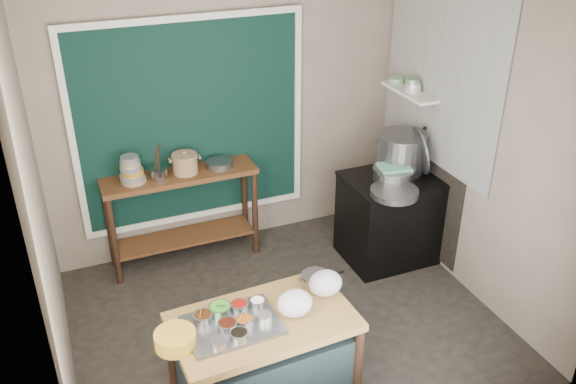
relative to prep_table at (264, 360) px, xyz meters
name	(u,v)px	position (x,y,z in m)	size (l,w,h in m)	color
floor	(285,322)	(0.47, 0.75, -0.39)	(3.50, 3.00, 0.02)	#2F2A24
back_wall	(226,112)	(0.47, 2.26, 1.02)	(3.50, 0.02, 2.80)	#7B6D5E
left_wall	(39,222)	(-1.29, 0.75, 1.02)	(0.02, 3.00, 2.80)	#7B6D5E
right_wall	(475,142)	(2.23, 0.75, 1.02)	(0.02, 3.00, 2.80)	#7B6D5E
curtain_panel	(192,123)	(0.12, 2.22, 0.98)	(2.10, 0.02, 1.90)	black
curtain_frame	(192,124)	(0.12, 2.21, 0.98)	(2.22, 0.03, 2.02)	beige
tile_panel	(441,74)	(2.20, 1.30, 1.48)	(0.02, 1.70, 1.70)	#B2B2AA
soot_patch	(422,183)	(2.21, 1.40, 0.32)	(0.01, 1.30, 1.30)	black
wall_shelf	(410,92)	(2.10, 1.60, 1.23)	(0.22, 0.70, 0.03)	beige
prep_table	(264,360)	(0.00, 0.00, 0.00)	(1.25, 0.72, 0.75)	olive
back_counter	(183,217)	(-0.08, 2.03, 0.10)	(1.45, 0.40, 0.95)	#533217
stove_block	(391,219)	(1.82, 1.30, 0.05)	(0.90, 0.68, 0.85)	black
stove_top	(395,179)	(1.82, 1.30, 0.49)	(0.92, 0.69, 0.03)	black
condiment_tray	(232,325)	(-0.22, 0.00, 0.39)	(0.63, 0.45, 0.03)	gray
condiment_bowls	(231,318)	(-0.22, 0.02, 0.43)	(0.52, 0.44, 0.06)	gray
yellow_basin	(175,339)	(-0.61, -0.03, 0.43)	(0.27, 0.27, 0.10)	#B98631
saucepan	(316,281)	(0.48, 0.18, 0.43)	(0.22, 0.22, 0.12)	gray
plastic_bag_a	(295,303)	(0.22, -0.04, 0.47)	(0.25, 0.21, 0.19)	white
plastic_bag_b	(325,283)	(0.51, 0.09, 0.47)	(0.25, 0.21, 0.19)	white
bowl_stack	(132,171)	(-0.51, 2.01, 0.69)	(0.23, 0.23, 0.26)	tan
utensil_cup	(159,173)	(-0.27, 2.00, 0.63)	(0.17, 0.17, 0.10)	gray
ceramic_crock	(185,164)	(-0.02, 2.02, 0.66)	(0.25, 0.25, 0.17)	#8C704C
wide_bowl	(219,164)	(0.31, 2.02, 0.61)	(0.25, 0.25, 0.06)	gray
stock_pot	(401,153)	(1.94, 1.42, 0.69)	(0.48, 0.48, 0.38)	gray
pot_lid	(421,150)	(2.09, 1.31, 0.74)	(0.47, 0.47, 0.02)	gray
steamer	(394,174)	(1.77, 1.25, 0.57)	(0.40, 0.40, 0.13)	gray
green_cloth	(394,167)	(1.77, 1.25, 0.65)	(0.28, 0.22, 0.02)	#5BA681
shallow_pan	(394,192)	(1.63, 1.00, 0.53)	(0.44, 0.44, 0.06)	gray
shelf_bowl_stack	(412,85)	(2.10, 1.57, 1.30)	(0.16, 0.16, 0.12)	silver
shelf_bowl_green	(396,80)	(2.10, 1.85, 1.27)	(0.15, 0.15, 0.05)	gray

